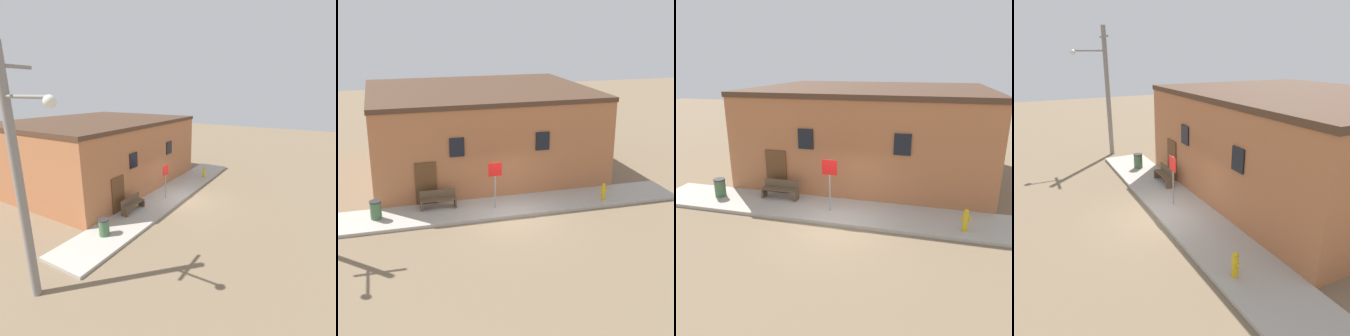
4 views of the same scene
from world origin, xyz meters
TOP-DOWN VIEW (x-y plane):
  - ground_plane at (0.00, 0.00)m, footprint 80.00×80.00m
  - sidewalk at (0.00, 1.20)m, footprint 17.12×2.41m
  - brick_building at (0.09, 7.34)m, footprint 12.20×9.99m
  - fire_hydrant at (4.75, 0.62)m, footprint 0.40×0.19m
  - stop_sign at (-0.53, 1.05)m, footprint 0.63×0.06m
  - bench at (-3.08, 1.76)m, footprint 1.66×0.44m
  - trash_bin at (-5.88, 1.29)m, footprint 0.51×0.51m

SIDE VIEW (x-z plane):
  - ground_plane at x=0.00m, z-range 0.00..0.00m
  - sidewalk at x=0.00m, z-range 0.00..0.15m
  - trash_bin at x=-5.88m, z-range 0.15..0.98m
  - bench at x=-3.08m, z-range 0.15..0.99m
  - fire_hydrant at x=4.75m, z-range 0.15..1.01m
  - stop_sign at x=-0.53m, z-range 0.57..2.77m
  - brick_building at x=0.09m, z-range 0.00..4.79m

